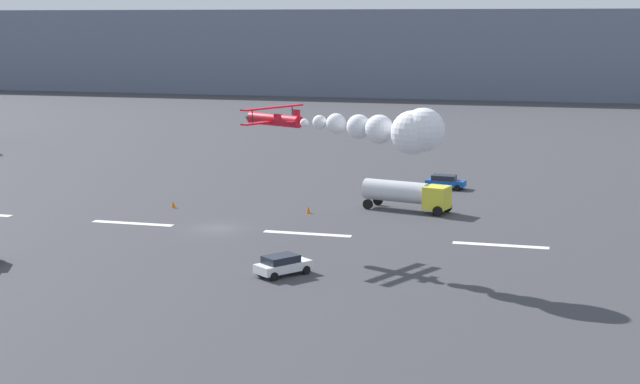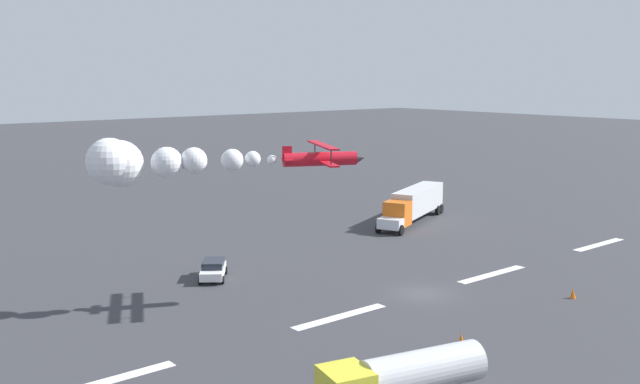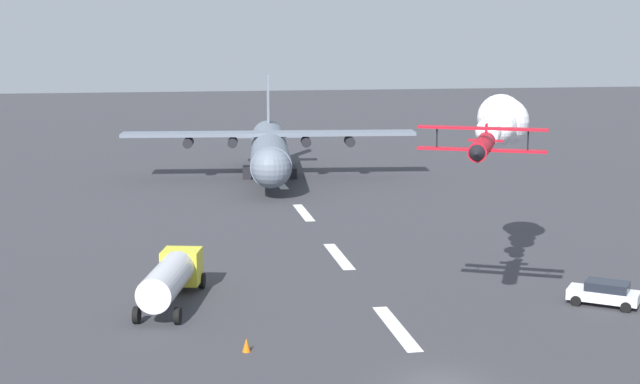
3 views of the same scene
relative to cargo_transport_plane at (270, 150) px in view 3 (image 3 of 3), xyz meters
The scene contains 10 objects.
ground_plane 61.16m from the cargo_transport_plane, behind, with size 440.00×440.00×0.00m, color #38383D.
runway_stripe_5 52.76m from the cargo_transport_plane, behind, with size 8.00×0.90×0.01m, color white.
runway_stripe_6 35.97m from the cargo_transport_plane, behind, with size 8.00×0.90×0.01m, color white.
runway_stripe_7 19.28m from the cargo_transport_plane, behind, with size 8.00×0.90×0.01m, color white.
runway_stripe_8 4.14m from the cargo_transport_plane, 157.31° to the right, with size 8.00×0.90×0.01m, color white.
cargo_transport_plane is the anchor object (origin of this frame).
stunt_biplane_red 45.19m from the cargo_transport_plane, 166.66° to the right, with size 18.19×11.27×3.44m.
fuel_tanker_truck 47.35m from the cargo_transport_plane, 165.77° to the left, with size 9.07×4.61×2.90m.
followme_car_yellow 52.81m from the cargo_transport_plane, 163.97° to the right, with size 3.95×4.44×1.52m.
traffic_cone_far 55.64m from the cargo_transport_plane, behind, with size 0.44×0.44×0.75m, color orange.
Camera 3 is at (-38.89, 12.77, 16.53)m, focal length 50.42 mm.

